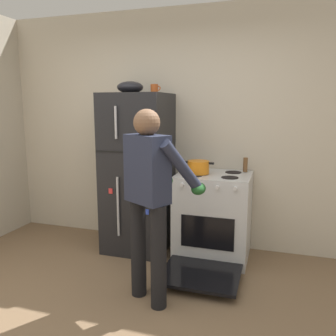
# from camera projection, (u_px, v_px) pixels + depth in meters

# --- Properties ---
(kitchen_wall_back) EXTENTS (6.00, 0.10, 2.70)m
(kitchen_wall_back) POSITION_uv_depth(u_px,v_px,m) (179.00, 129.00, 4.05)
(kitchen_wall_back) COLOR beige
(kitchen_wall_back) RESTS_ON ground
(refrigerator) EXTENTS (0.68, 0.72, 1.75)m
(refrigerator) POSITION_uv_depth(u_px,v_px,m) (138.00, 173.00, 3.88)
(refrigerator) COLOR black
(refrigerator) RESTS_ON ground
(stove_range) EXTENTS (0.76, 1.23, 0.92)m
(stove_range) POSITION_uv_depth(u_px,v_px,m) (213.00, 217.00, 3.69)
(stove_range) COLOR silver
(stove_range) RESTS_ON ground
(person_cook) EXTENTS (0.65, 0.70, 1.60)m
(person_cook) POSITION_uv_depth(u_px,v_px,m) (151.00, 190.00, 2.78)
(person_cook) COLOR black
(person_cook) RESTS_ON ground
(red_pot) EXTENTS (0.33, 0.23, 0.13)m
(red_pot) POSITION_uv_depth(u_px,v_px,m) (198.00, 167.00, 3.61)
(red_pot) COLOR orange
(red_pot) RESTS_ON stove_range
(coffee_mug) EXTENTS (0.11, 0.08, 0.10)m
(coffee_mug) POSITION_uv_depth(u_px,v_px,m) (155.00, 89.00, 3.71)
(coffee_mug) COLOR #B24C1E
(coffee_mug) RESTS_ON refrigerator
(pepper_mill) EXTENTS (0.05, 0.05, 0.15)m
(pepper_mill) POSITION_uv_depth(u_px,v_px,m) (245.00, 165.00, 3.71)
(pepper_mill) COLOR brown
(pepper_mill) RESTS_ON stove_range
(mixing_bowl) EXTENTS (0.28, 0.28, 0.13)m
(mixing_bowl) POSITION_uv_depth(u_px,v_px,m) (130.00, 87.00, 3.74)
(mixing_bowl) COLOR black
(mixing_bowl) RESTS_ON refrigerator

